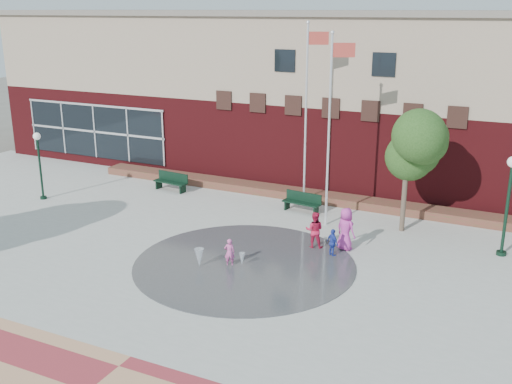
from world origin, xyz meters
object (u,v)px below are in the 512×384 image
at_px(flagpole_left, 307,107).
at_px(child_splash, 230,252).
at_px(bench_left, 171,185).
at_px(flagpole_right, 330,121).

height_order(flagpole_left, child_splash, flagpole_left).
height_order(flagpole_left, bench_left, flagpole_left).
bearing_deg(flagpole_right, bench_left, 150.39).
distance_m(flagpole_left, bench_left, 8.68).
xyz_separation_m(flagpole_right, child_splash, (-1.81, -5.81, -4.17)).
xyz_separation_m(flagpole_left, child_splash, (0.05, -7.85, -4.34)).
distance_m(flagpole_right, bench_left, 10.30).
bearing_deg(flagpole_left, flagpole_right, -70.20).
bearing_deg(flagpole_right, child_splash, -128.37).
relative_size(flagpole_left, child_splash, 8.07).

